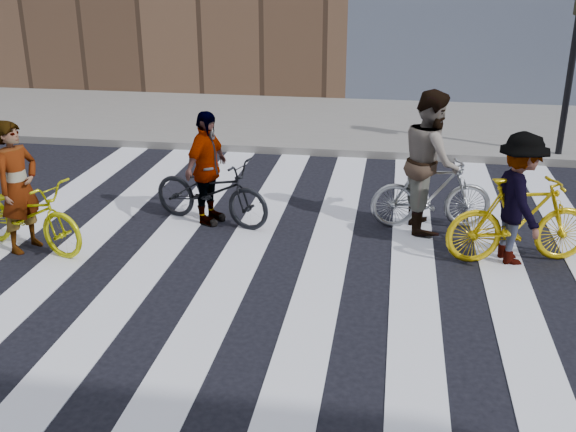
% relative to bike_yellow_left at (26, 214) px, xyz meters
% --- Properties ---
extents(ground, '(100.00, 100.00, 0.00)m').
position_rel_bike_yellow_left_xyz_m(ground, '(3.37, -0.02, -0.49)').
color(ground, black).
rests_on(ground, ground).
extents(sidewalk_far, '(100.00, 5.00, 0.15)m').
position_rel_bike_yellow_left_xyz_m(sidewalk_far, '(3.37, 7.48, -0.41)').
color(sidewalk_far, gray).
rests_on(sidewalk_far, ground).
extents(zebra_crosswalk, '(8.25, 10.00, 0.01)m').
position_rel_bike_yellow_left_xyz_m(zebra_crosswalk, '(3.37, -0.02, -0.48)').
color(zebra_crosswalk, white).
rests_on(zebra_crosswalk, ground).
extents(bike_yellow_left, '(1.97, 1.18, 0.98)m').
position_rel_bike_yellow_left_xyz_m(bike_yellow_left, '(0.00, 0.00, 0.00)').
color(bike_yellow_left, '#C0C30A').
rests_on(bike_yellow_left, ground).
extents(bike_silver_mid, '(1.75, 0.72, 1.02)m').
position_rel_bike_yellow_left_xyz_m(bike_silver_mid, '(5.25, 1.62, 0.02)').
color(bike_silver_mid, '#979BA0').
rests_on(bike_silver_mid, ground).
extents(bike_yellow_right, '(1.93, 0.93, 1.12)m').
position_rel_bike_yellow_left_xyz_m(bike_yellow_right, '(6.30, 0.62, 0.07)').
color(bike_yellow_right, '#DEB40C').
rests_on(bike_yellow_right, ground).
extents(bike_dark_rear, '(1.96, 1.15, 0.97)m').
position_rel_bike_yellow_left_xyz_m(bike_dark_rear, '(2.13, 1.30, -0.00)').
color(bike_dark_rear, black).
rests_on(bike_dark_rear, ground).
extents(rider_left, '(0.58, 0.73, 1.73)m').
position_rel_bike_yellow_left_xyz_m(rider_left, '(-0.05, 0.00, 0.38)').
color(rider_left, slate).
rests_on(rider_left, ground).
extents(rider_mid, '(0.88, 1.06, 1.98)m').
position_rel_bike_yellow_left_xyz_m(rider_mid, '(5.20, 1.62, 0.50)').
color(rider_mid, slate).
rests_on(rider_mid, ground).
extents(rider_right, '(0.85, 1.20, 1.68)m').
position_rel_bike_yellow_left_xyz_m(rider_right, '(6.25, 0.62, 0.35)').
color(rider_right, slate).
rests_on(rider_right, ground).
extents(rider_rear, '(0.66, 1.04, 1.64)m').
position_rel_bike_yellow_left_xyz_m(rider_rear, '(2.08, 1.30, 0.33)').
color(rider_rear, slate).
rests_on(rider_rear, ground).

